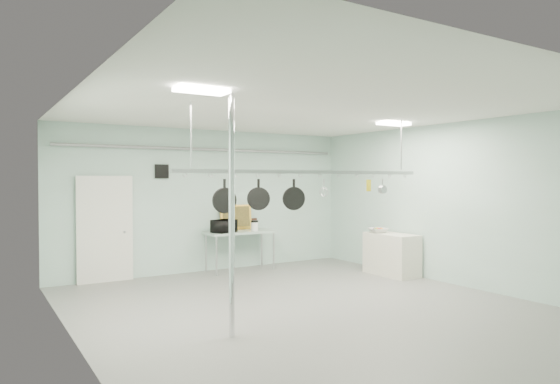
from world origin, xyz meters
TOP-DOWN VIEW (x-y plane):
  - floor at (0.00, 0.00)m, footprint 8.00×8.00m
  - ceiling at (0.00, 0.00)m, footprint 7.00×8.00m
  - back_wall at (0.00, 3.99)m, footprint 7.00×0.02m
  - right_wall at (3.49, 0.00)m, footprint 0.02×8.00m
  - door at (-2.30, 3.94)m, footprint 1.10×0.10m
  - wall_vent at (-1.10, 3.97)m, footprint 0.30×0.04m
  - conduit_pipe at (0.00, 3.90)m, footprint 6.60×0.07m
  - chrome_pole at (-1.70, -0.60)m, footprint 0.08×0.08m
  - prep_table at (0.60, 3.60)m, footprint 1.60×0.70m
  - side_cabinet at (3.15, 1.40)m, footprint 0.60×1.20m
  - pot_rack at (0.20, 0.30)m, footprint 4.80×0.06m
  - light_panel_left at (-2.20, -0.80)m, footprint 0.65×0.30m
  - light_panel_right at (2.40, 0.60)m, footprint 0.65×0.30m
  - microwave at (0.14, 3.49)m, footprint 0.60×0.51m
  - coffee_canister at (0.93, 3.53)m, footprint 0.21×0.21m
  - painting_large at (0.64, 3.90)m, footprint 0.79×0.17m
  - painting_small at (1.06, 3.90)m, footprint 0.30×0.10m
  - fruit_bowl at (3.04, 1.70)m, footprint 0.49×0.49m
  - skillet_left at (-1.37, 0.30)m, footprint 0.39×0.09m
  - skillet_mid at (-0.79, 0.30)m, footprint 0.33×0.24m
  - skillet_right at (-0.13, 0.30)m, footprint 0.38×0.17m
  - whisk at (0.48, 0.30)m, footprint 0.20×0.20m
  - grater at (1.49, 0.30)m, footprint 0.10×0.03m
  - saucepan at (1.83, 0.30)m, footprint 0.15×0.10m
  - fruit_cluster at (3.04, 1.70)m, footprint 0.24×0.24m

SIDE VIEW (x-z plane):
  - floor at x=0.00m, z-range 0.00..0.00m
  - side_cabinet at x=3.15m, z-range 0.00..0.90m
  - prep_table at x=0.60m, z-range 0.38..1.28m
  - fruit_bowl at x=3.04m, z-range 0.90..1.00m
  - fruit_cluster at x=3.04m, z-range 0.95..1.04m
  - coffee_canister at x=0.93m, z-range 0.91..1.09m
  - painting_small at x=1.06m, z-range 0.90..1.16m
  - microwave at x=0.14m, z-range 0.91..1.19m
  - door at x=-2.30m, z-range -0.05..2.15m
  - painting_large at x=0.64m, z-range 0.90..1.49m
  - back_wall at x=0.00m, z-range 0.00..3.20m
  - right_wall at x=3.49m, z-range 0.00..3.20m
  - chrome_pole at x=-1.70m, z-range 0.00..3.20m
  - skillet_right at x=-0.13m, z-range 1.57..2.09m
  - skillet_left at x=-1.37m, z-range 1.58..2.09m
  - skillet_mid at x=-0.79m, z-range 1.60..2.09m
  - whisk at x=0.48m, z-range 1.78..2.09m
  - saucepan at x=1.83m, z-range 1.82..2.09m
  - grater at x=1.49m, z-range 1.85..2.09m
  - pot_rack at x=0.20m, z-range 1.73..2.73m
  - wall_vent at x=-1.10m, z-range 2.10..2.40m
  - conduit_pipe at x=0.00m, z-range 2.71..2.79m
  - light_panel_left at x=-2.20m, z-range 3.14..3.19m
  - light_panel_right at x=2.40m, z-range 3.14..3.19m
  - ceiling at x=0.00m, z-range 3.18..3.20m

